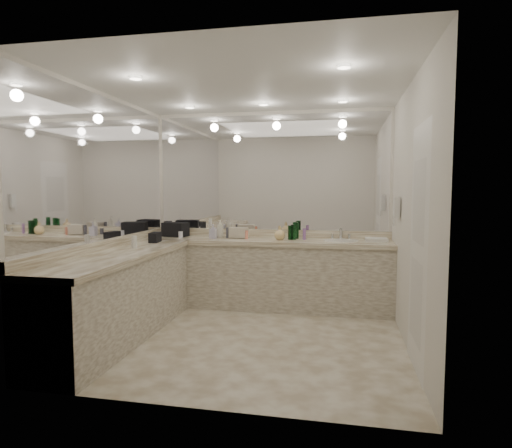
% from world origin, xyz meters
% --- Properties ---
extents(floor, '(3.20, 3.20, 0.00)m').
position_xyz_m(floor, '(0.00, 0.00, 0.00)').
color(floor, beige).
rests_on(floor, ground).
extents(ceiling, '(3.20, 3.20, 0.00)m').
position_xyz_m(ceiling, '(0.00, 0.00, 2.60)').
color(ceiling, white).
rests_on(ceiling, floor).
extents(wall_back, '(3.20, 0.02, 2.60)m').
position_xyz_m(wall_back, '(0.00, 1.50, 1.30)').
color(wall_back, silver).
rests_on(wall_back, floor).
extents(wall_left, '(0.02, 3.00, 2.60)m').
position_xyz_m(wall_left, '(-1.60, 0.00, 1.30)').
color(wall_left, silver).
rests_on(wall_left, floor).
extents(wall_right, '(0.02, 3.00, 2.60)m').
position_xyz_m(wall_right, '(1.60, 0.00, 1.30)').
color(wall_right, silver).
rests_on(wall_right, floor).
extents(vanity_back_base, '(3.20, 0.60, 0.84)m').
position_xyz_m(vanity_back_base, '(0.00, 1.20, 0.42)').
color(vanity_back_base, beige).
rests_on(vanity_back_base, floor).
extents(vanity_back_top, '(3.20, 0.64, 0.06)m').
position_xyz_m(vanity_back_top, '(0.00, 1.19, 0.87)').
color(vanity_back_top, '#F2E8CD').
rests_on(vanity_back_top, vanity_back_base).
extents(vanity_left_base, '(0.60, 2.40, 0.84)m').
position_xyz_m(vanity_left_base, '(-1.30, -0.30, 0.42)').
color(vanity_left_base, beige).
rests_on(vanity_left_base, floor).
extents(vanity_left_top, '(0.64, 2.42, 0.06)m').
position_xyz_m(vanity_left_top, '(-1.29, -0.30, 0.87)').
color(vanity_left_top, '#F2E8CD').
rests_on(vanity_left_top, vanity_left_base).
extents(backsplash_back, '(3.20, 0.04, 0.10)m').
position_xyz_m(backsplash_back, '(0.00, 1.48, 0.95)').
color(backsplash_back, '#F2E8CD').
rests_on(backsplash_back, vanity_back_top).
extents(backsplash_left, '(0.04, 3.00, 0.10)m').
position_xyz_m(backsplash_left, '(-1.58, 0.00, 0.95)').
color(backsplash_left, '#F2E8CD').
rests_on(backsplash_left, vanity_left_top).
extents(mirror_back, '(3.12, 0.01, 1.55)m').
position_xyz_m(mirror_back, '(0.00, 1.49, 1.77)').
color(mirror_back, white).
rests_on(mirror_back, wall_back).
extents(mirror_left, '(0.01, 2.92, 1.55)m').
position_xyz_m(mirror_left, '(-1.59, 0.00, 1.77)').
color(mirror_left, white).
rests_on(mirror_left, wall_left).
extents(sink, '(0.44, 0.44, 0.03)m').
position_xyz_m(sink, '(0.95, 1.20, 0.90)').
color(sink, white).
rests_on(sink, vanity_back_top).
extents(faucet, '(0.24, 0.16, 0.14)m').
position_xyz_m(faucet, '(0.95, 1.41, 0.97)').
color(faucet, silver).
rests_on(faucet, vanity_back_top).
extents(wall_phone, '(0.06, 0.10, 0.24)m').
position_xyz_m(wall_phone, '(1.56, 0.70, 1.35)').
color(wall_phone, white).
rests_on(wall_phone, wall_right).
extents(door, '(0.02, 0.82, 2.10)m').
position_xyz_m(door, '(1.59, -0.50, 1.05)').
color(door, white).
rests_on(door, wall_right).
extents(black_toiletry_bag, '(0.36, 0.27, 0.19)m').
position_xyz_m(black_toiletry_bag, '(-1.29, 1.25, 0.99)').
color(black_toiletry_bag, black).
rests_on(black_toiletry_bag, vanity_back_top).
extents(black_bag_spill, '(0.13, 0.23, 0.12)m').
position_xyz_m(black_bag_spill, '(-1.30, 0.62, 0.96)').
color(black_bag_spill, black).
rests_on(black_bag_spill, vanity_left_top).
extents(cream_cosmetic_case, '(0.24, 0.16, 0.14)m').
position_xyz_m(cream_cosmetic_case, '(-0.39, 1.25, 0.97)').
color(cream_cosmetic_case, beige).
rests_on(cream_cosmetic_case, vanity_back_top).
extents(hand_towel, '(0.27, 0.19, 0.04)m').
position_xyz_m(hand_towel, '(1.39, 1.23, 0.92)').
color(hand_towel, white).
rests_on(hand_towel, vanity_back_top).
extents(lotion_left, '(0.06, 0.06, 0.14)m').
position_xyz_m(lotion_left, '(-1.30, 0.08, 0.97)').
color(lotion_left, white).
rests_on(lotion_left, vanity_left_top).
extents(soap_bottle_a, '(0.11, 0.11, 0.24)m').
position_xyz_m(soap_bottle_a, '(-0.65, 1.28, 1.02)').
color(soap_bottle_a, white).
rests_on(soap_bottle_a, vanity_back_top).
extents(soap_bottle_b, '(0.09, 0.09, 0.19)m').
position_xyz_m(soap_bottle_b, '(-0.71, 1.13, 1.00)').
color(soap_bottle_b, silver).
rests_on(soap_bottle_b, vanity_back_top).
extents(soap_bottle_c, '(0.18, 0.18, 0.18)m').
position_xyz_m(soap_bottle_c, '(0.17, 1.17, 0.99)').
color(soap_bottle_c, '#F3D089').
rests_on(soap_bottle_c, vanity_back_top).
extents(green_bottle_0, '(0.06, 0.06, 0.22)m').
position_xyz_m(green_bottle_0, '(0.37, 1.35, 1.01)').
color(green_bottle_0, '#0E481B').
rests_on(green_bottle_0, vanity_back_top).
extents(green_bottle_1, '(0.07, 0.07, 0.20)m').
position_xyz_m(green_bottle_1, '(0.35, 1.21, 1.00)').
color(green_bottle_1, '#0E481B').
rests_on(green_bottle_1, vanity_back_top).
extents(green_bottle_2, '(0.06, 0.06, 0.19)m').
position_xyz_m(green_bottle_2, '(0.31, 1.21, 0.99)').
color(green_bottle_2, '#0E481B').
rests_on(green_bottle_2, vanity_back_top).
extents(amenity_bottle_0, '(0.06, 0.06, 0.09)m').
position_xyz_m(amenity_bottle_0, '(-1.16, 1.13, 0.94)').
color(amenity_bottle_0, silver).
rests_on(amenity_bottle_0, vanity_back_top).
extents(amenity_bottle_1, '(0.05, 0.05, 0.14)m').
position_xyz_m(amenity_bottle_1, '(-0.53, 1.22, 0.97)').
color(amenity_bottle_1, '#3F3F4C').
rests_on(amenity_bottle_1, vanity_back_top).
extents(amenity_bottle_2, '(0.07, 0.07, 0.09)m').
position_xyz_m(amenity_bottle_2, '(-1.28, 1.35, 0.94)').
color(amenity_bottle_2, silver).
rests_on(amenity_bottle_2, vanity_back_top).
extents(amenity_bottle_3, '(0.06, 0.06, 0.12)m').
position_xyz_m(amenity_bottle_3, '(0.17, 1.17, 0.96)').
color(amenity_bottle_3, '#9966B2').
rests_on(amenity_bottle_3, vanity_back_top).
extents(amenity_bottle_4, '(0.04, 0.04, 0.11)m').
position_xyz_m(amenity_bottle_4, '(-0.26, 1.17, 0.96)').
color(amenity_bottle_4, '#E57F66').
rests_on(amenity_bottle_4, vanity_back_top).
extents(amenity_bottle_5, '(0.05, 0.05, 0.09)m').
position_xyz_m(amenity_bottle_5, '(-0.73, 1.33, 0.94)').
color(amenity_bottle_5, '#3F3F4C').
rests_on(amenity_bottle_5, vanity_back_top).
extents(amenity_bottle_6, '(0.05, 0.05, 0.15)m').
position_xyz_m(amenity_bottle_6, '(-1.17, 1.19, 0.97)').
color(amenity_bottle_6, white).
rests_on(amenity_bottle_6, vanity_back_top).
extents(amenity_bottle_7, '(0.04, 0.04, 0.15)m').
position_xyz_m(amenity_bottle_7, '(0.49, 1.23, 0.97)').
color(amenity_bottle_7, '#9966B2').
rests_on(amenity_bottle_7, vanity_back_top).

